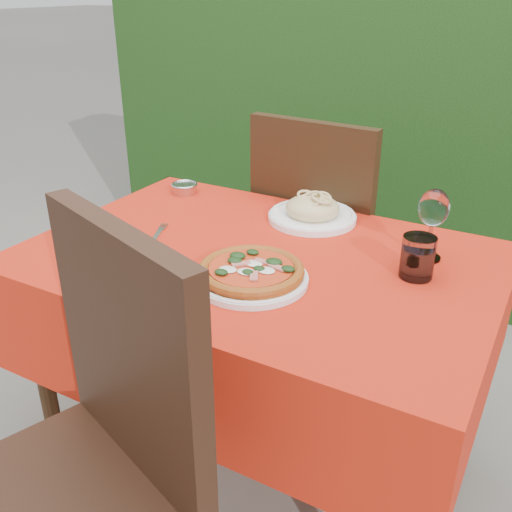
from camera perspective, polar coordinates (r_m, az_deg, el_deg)
The scene contains 11 objects.
ground at distance 2.00m, azimuth 0.22°, elevation -19.58°, with size 60.00×60.00×0.00m, color #66625C.
hedge at distance 2.90m, azimuth 15.85°, elevation 14.83°, with size 3.20×0.55×1.78m.
dining_table at distance 1.63m, azimuth 0.25°, elevation -4.63°, with size 1.26×0.86×0.75m.
chair_near at distance 1.20m, azimuth -16.78°, elevation -18.72°, with size 0.60×0.60×1.05m.
chair_far at distance 2.11m, azimuth 6.69°, elevation 2.25°, with size 0.49×0.49×1.02m.
pizza_plate at distance 1.40m, azimuth -0.48°, elevation -1.72°, with size 0.34×0.34×0.05m.
pasta_plate at distance 1.78m, azimuth 5.66°, elevation 4.42°, with size 0.27×0.27×0.08m.
water_glass at distance 1.47m, azimuth 15.84°, elevation -0.31°, with size 0.08×0.08×0.11m.
wine_glass at distance 1.55m, azimuth 17.33°, elevation 4.34°, with size 0.08×0.08×0.20m.
fork at distance 1.67m, azimuth -10.03°, elevation 1.81°, with size 0.02×0.19×0.00m, color silver.
steel_ramekin at distance 2.03m, azimuth -7.15°, elevation 6.69°, with size 0.08×0.08×0.03m, color silver.
Camera 1 is at (0.68, -1.23, 1.42)m, focal length 40.00 mm.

